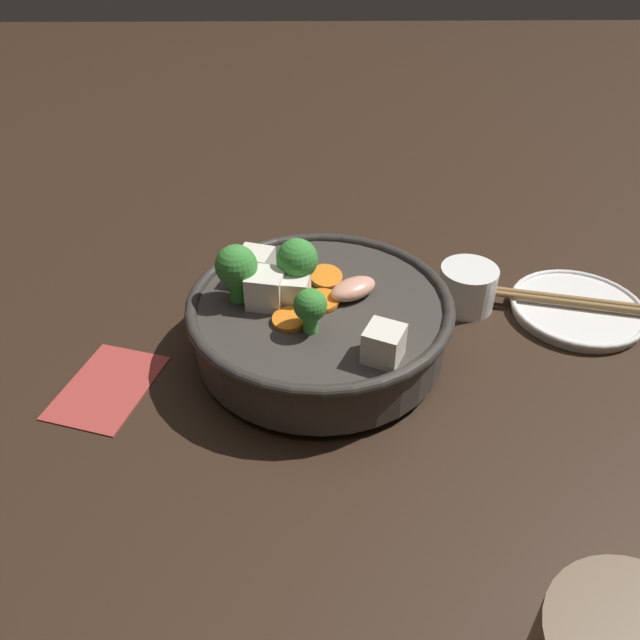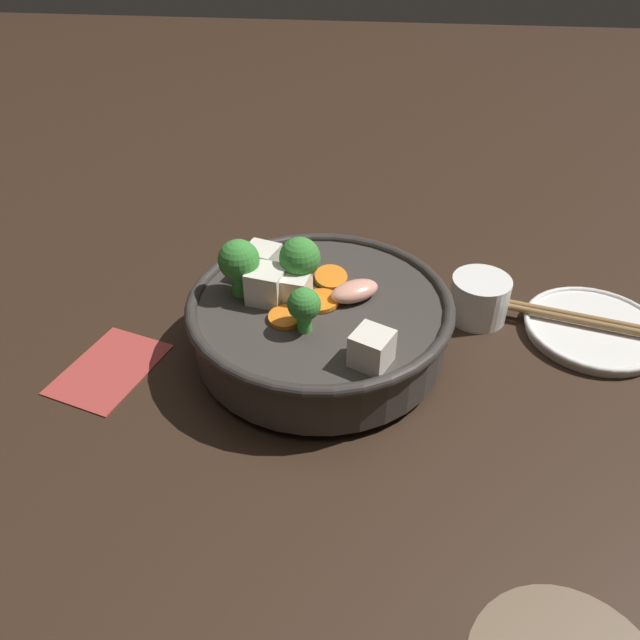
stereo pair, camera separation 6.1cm
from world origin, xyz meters
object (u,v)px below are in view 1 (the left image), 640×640
Objects in this scene: side_saucer at (577,309)px; chopsticks_pair at (579,302)px; tea_cup at (467,287)px; stirfry_bowl at (318,318)px.

side_saucer is 0.62× the size of chopsticks_pair.
chopsticks_pair is at bearing 81.72° from tea_cup.
side_saucer is at bearing 102.18° from stirfry_bowl.
tea_cup is 0.27× the size of chopsticks_pair.
chopsticks_pair is (-0.06, 0.28, -0.03)m from stirfry_bowl.
chopsticks_pair is (-0.00, 0.00, 0.01)m from side_saucer.
side_saucer is 0.01m from chopsticks_pair.
stirfry_bowl is at bearing -77.82° from chopsticks_pair.
tea_cup reaches higher than side_saucer.
side_saucer is 0.12m from tea_cup.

